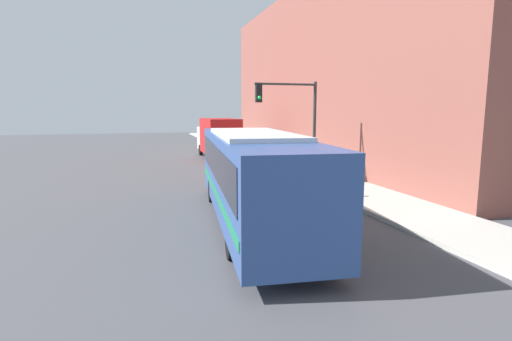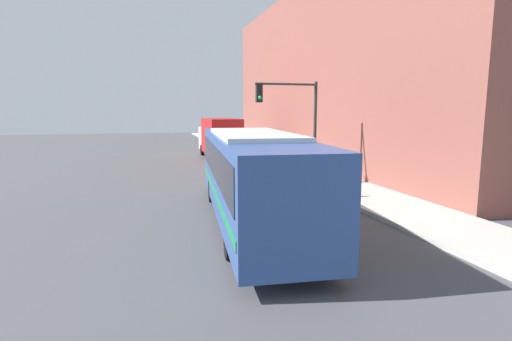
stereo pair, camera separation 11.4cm
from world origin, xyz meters
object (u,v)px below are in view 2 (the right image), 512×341
object	(u,v)px
city_bus	(252,172)
fire_hydrant	(351,189)
delivery_truck	(219,137)
traffic_light_pole	(294,113)
pedestrian_near_corner	(305,157)

from	to	relation	value
city_bus	fire_hydrant	bearing A→B (deg)	29.61
delivery_truck	fire_hydrant	world-z (taller)	delivery_truck
city_bus	traffic_light_pole	world-z (taller)	traffic_light_pole
fire_hydrant	traffic_light_pole	size ratio (longest dim) A/B	0.14
fire_hydrant	pedestrian_near_corner	size ratio (longest dim) A/B	0.39
city_bus	delivery_truck	size ratio (longest dim) A/B	1.59
traffic_light_pole	pedestrian_near_corner	distance (m)	3.94
city_bus	delivery_truck	xyz separation A→B (m)	(2.48, 18.69, -0.07)
traffic_light_pole	pedestrian_near_corner	xyz separation A→B (m)	(1.66, 2.48, -2.57)
delivery_truck	traffic_light_pole	size ratio (longest dim) A/B	1.43
delivery_truck	fire_hydrant	size ratio (longest dim) A/B	10.42
delivery_truck	pedestrian_near_corner	world-z (taller)	delivery_truck
city_bus	traffic_light_pole	xyz separation A→B (m)	(3.95, 6.26, 1.88)
city_bus	pedestrian_near_corner	bearing A→B (deg)	63.10
fire_hydrant	pedestrian_near_corner	world-z (taller)	pedestrian_near_corner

